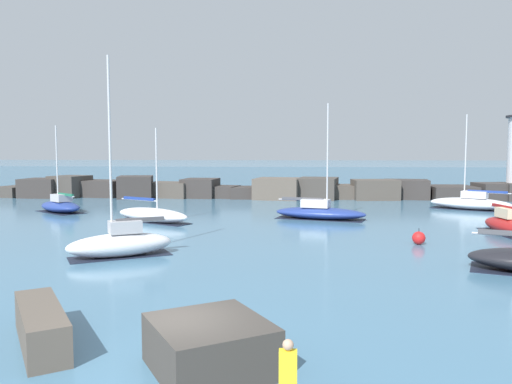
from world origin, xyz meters
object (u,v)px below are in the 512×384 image
sailboat_moored_4 (471,203)px  sailboat_moored_5 (61,206)px  sailboat_moored_0 (152,215)px  sailboat_moored_3 (121,243)px  sailboat_moored_2 (320,212)px  mooring_buoy_orange_near (419,238)px  sailboat_moored_6 (511,225)px  person_on_rocks (288,376)px

sailboat_moored_4 → sailboat_moored_5: size_ratio=1.15×
sailboat_moored_0 → sailboat_moored_3: (1.99, -12.48, 0.16)m
sailboat_moored_3 → sailboat_moored_4: (25.22, 22.83, -0.08)m
sailboat_moored_2 → mooring_buoy_orange_near: size_ratio=9.57×
sailboat_moored_5 → sailboat_moored_0: bearing=-28.5°
sailboat_moored_6 → mooring_buoy_orange_near: 8.07m
mooring_buoy_orange_near → person_on_rocks: 21.07m
sailboat_moored_2 → sailboat_moored_6: sailboat_moored_2 is taller
sailboat_moored_0 → sailboat_moored_3: 12.64m
sailboat_moored_4 → mooring_buoy_orange_near: 20.38m
sailboat_moored_2 → person_on_rocks: 30.39m
sailboat_moored_4 → sailboat_moored_6: bearing=-98.9°
sailboat_moored_5 → sailboat_moored_6: (34.88, -9.07, 0.03)m
sailboat_moored_0 → sailboat_moored_5: bearing=151.5°
sailboat_moored_4 → person_on_rocks: size_ratio=5.15×
sailboat_moored_0 → sailboat_moored_4: (27.21, 10.35, 0.08)m
sailboat_moored_6 → sailboat_moored_4: bearing=81.1°
sailboat_moored_4 → sailboat_moored_5: sailboat_moored_4 is taller
sailboat_moored_5 → sailboat_moored_4: bearing=7.7°
sailboat_moored_4 → person_on_rocks: 41.38m
sailboat_moored_2 → sailboat_moored_0: bearing=-168.2°
sailboat_moored_4 → sailboat_moored_5: 37.41m
sailboat_moored_4 → sailboat_moored_6: size_ratio=1.04×
sailboat_moored_5 → mooring_buoy_orange_near: bearing=-25.3°
sailboat_moored_0 → sailboat_moored_6: bearing=-8.4°
sailboat_moored_2 → person_on_rocks: size_ratio=5.34×
sailboat_moored_5 → mooring_buoy_orange_near: (27.97, -13.24, -0.21)m
sailboat_moored_3 → sailboat_moored_5: 21.42m
sailboat_moored_5 → sailboat_moored_3: bearing=-56.4°
sailboat_moored_2 → mooring_buoy_orange_near: sailboat_moored_2 is taller
sailboat_moored_5 → person_on_rocks: size_ratio=4.49×
sailboat_moored_3 → mooring_buoy_orange_near: bearing=15.9°
sailboat_moored_0 → sailboat_moored_2: 13.15m
mooring_buoy_orange_near → sailboat_moored_5: bearing=154.7°
person_on_rocks → mooring_buoy_orange_near: bearing=69.7°
sailboat_moored_0 → sailboat_moored_6: sailboat_moored_6 is taller
sailboat_moored_3 → sailboat_moored_5: size_ratio=1.32×
mooring_buoy_orange_near → person_on_rocks: person_on_rocks is taller
sailboat_moored_6 → sailboat_moored_5: bearing=165.4°
sailboat_moored_2 → sailboat_moored_6: (12.13, -6.39, 0.05)m
sailboat_moored_3 → sailboat_moored_6: 24.64m
sailboat_moored_0 → sailboat_moored_6: size_ratio=0.84×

